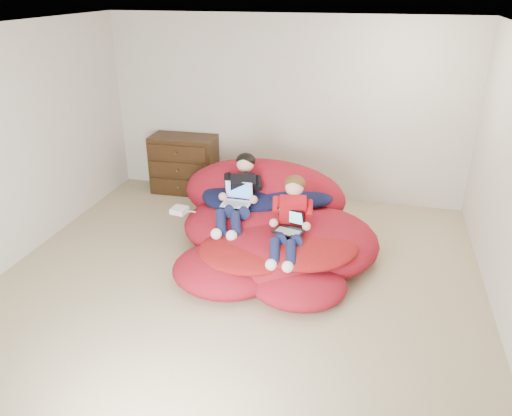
{
  "coord_description": "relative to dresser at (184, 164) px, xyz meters",
  "views": [
    {
      "loc": [
        1.25,
        -4.2,
        2.87
      ],
      "look_at": [
        0.11,
        0.41,
        0.7
      ],
      "focal_mm": 35.0,
      "sensor_mm": 36.0,
      "label": 1
    }
  ],
  "objects": [
    {
      "name": "laptop_black",
      "position": [
        1.91,
        -1.86,
        0.13
      ],
      "size": [
        0.33,
        0.34,
        0.21
      ],
      "color": "black",
      "rests_on": "younger_boy"
    },
    {
      "name": "dresser",
      "position": [
        0.0,
        0.0,
        0.0
      ],
      "size": [
        0.95,
        0.54,
        0.84
      ],
      "color": "#321F0D",
      "rests_on": "ground"
    },
    {
      "name": "room_shell",
      "position": [
        1.43,
        -2.25,
        -0.2
      ],
      "size": [
        5.1,
        5.1,
        2.77
      ],
      "color": "tan",
      "rests_on": "ground"
    },
    {
      "name": "younger_boy",
      "position": [
        1.91,
        -1.83,
        0.21
      ],
      "size": [
        0.35,
        0.93,
        0.7
      ],
      "color": "red",
      "rests_on": "beanbag_pile"
    },
    {
      "name": "cream_pillow",
      "position": [
        1.17,
        -0.55,
        0.2
      ],
      "size": [
        0.39,
        0.25,
        0.25
      ],
      "primitive_type": "ellipsoid",
      "color": "white",
      "rests_on": "beanbag_pile"
    },
    {
      "name": "power_adapter",
      "position": [
        0.54,
        -1.52,
        -0.0
      ],
      "size": [
        0.2,
        0.2,
        0.06
      ],
      "primitive_type": "cube",
      "rotation": [
        0.0,
        0.0,
        -0.15
      ],
      "color": "white",
      "rests_on": "beanbag_pile"
    },
    {
      "name": "older_boy",
      "position": [
        1.23,
        -1.37,
        0.25
      ],
      "size": [
        0.41,
        1.08,
        0.67
      ],
      "color": "black",
      "rests_on": "beanbag_pile"
    },
    {
      "name": "laptop_white",
      "position": [
        1.23,
        -1.46,
        0.2
      ],
      "size": [
        0.32,
        0.27,
        0.23
      ],
      "color": "white",
      "rests_on": "older_boy"
    },
    {
      "name": "beanbag_pile",
      "position": [
        1.62,
        -1.43,
        -0.15
      ],
      "size": [
        2.51,
        2.4,
        0.94
      ],
      "color": "#A71223",
      "rests_on": "ground"
    }
  ]
}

